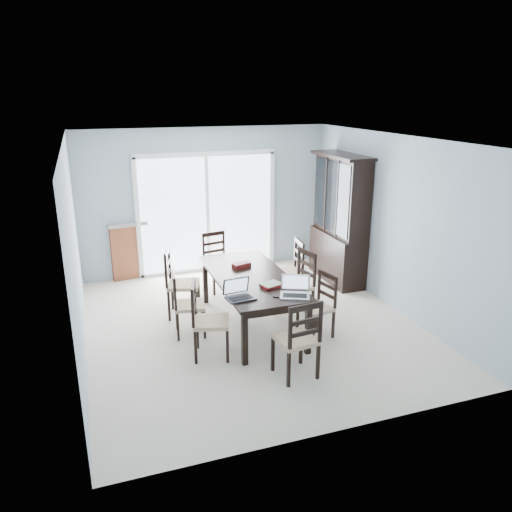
% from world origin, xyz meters
% --- Properties ---
extents(floor, '(5.00, 5.00, 0.00)m').
position_xyz_m(floor, '(0.00, 0.00, 0.00)').
color(floor, beige).
rests_on(floor, ground).
extents(ceiling, '(5.00, 5.00, 0.00)m').
position_xyz_m(ceiling, '(0.00, 0.00, 2.60)').
color(ceiling, white).
rests_on(ceiling, back_wall).
extents(back_wall, '(4.50, 0.02, 2.60)m').
position_xyz_m(back_wall, '(0.00, 2.50, 1.30)').
color(back_wall, '#90A2AC').
rests_on(back_wall, floor).
extents(wall_left, '(0.02, 5.00, 2.60)m').
position_xyz_m(wall_left, '(-2.25, 0.00, 1.30)').
color(wall_left, '#90A2AC').
rests_on(wall_left, floor).
extents(wall_right, '(0.02, 5.00, 2.60)m').
position_xyz_m(wall_right, '(2.25, 0.00, 1.30)').
color(wall_right, '#90A2AC').
rests_on(wall_right, floor).
extents(balcony, '(4.50, 2.00, 0.10)m').
position_xyz_m(balcony, '(0.00, 3.50, -0.05)').
color(balcony, gray).
rests_on(balcony, ground).
extents(railing, '(4.50, 0.06, 1.10)m').
position_xyz_m(railing, '(0.00, 4.50, 0.55)').
color(railing, '#99999E').
rests_on(railing, balcony).
extents(dining_table, '(1.00, 2.20, 0.75)m').
position_xyz_m(dining_table, '(0.00, 0.00, 0.67)').
color(dining_table, black).
rests_on(dining_table, floor).
extents(china_hutch, '(0.50, 1.38, 2.20)m').
position_xyz_m(china_hutch, '(2.02, 1.25, 1.07)').
color(china_hutch, black).
rests_on(china_hutch, floor).
extents(sliding_door, '(2.52, 0.05, 2.18)m').
position_xyz_m(sliding_door, '(0.00, 2.48, 1.09)').
color(sliding_door, silver).
rests_on(sliding_door, floor).
extents(chair_left_near, '(0.54, 0.53, 1.14)m').
position_xyz_m(chair_left_near, '(-0.83, -0.63, 0.60)').
color(chair_left_near, black).
rests_on(chair_left_near, floor).
extents(chair_left_mid, '(0.45, 0.44, 1.04)m').
position_xyz_m(chair_left_mid, '(-0.96, 0.03, 0.55)').
color(chair_left_mid, black).
rests_on(chair_left_mid, floor).
extents(chair_left_far, '(0.57, 0.56, 1.18)m').
position_xyz_m(chair_left_far, '(-0.92, 0.69, 0.63)').
color(chair_left_far, black).
rests_on(chair_left_far, floor).
extents(chair_right_near, '(0.47, 0.46, 1.01)m').
position_xyz_m(chair_right_near, '(0.80, -0.58, 0.53)').
color(chair_right_near, black).
rests_on(chair_right_near, floor).
extents(chair_right_mid, '(0.52, 0.51, 1.13)m').
position_xyz_m(chair_right_mid, '(0.80, 0.11, 0.60)').
color(chair_right_mid, black).
rests_on(chair_right_mid, floor).
extents(chair_right_far, '(0.49, 0.48, 1.15)m').
position_xyz_m(chair_right_far, '(0.90, 0.65, 0.61)').
color(chair_right_far, black).
rests_on(chair_right_far, floor).
extents(chair_end_near, '(0.47, 0.48, 1.14)m').
position_xyz_m(chair_end_near, '(0.08, -1.51, 0.60)').
color(chair_end_near, black).
rests_on(chair_end_near, floor).
extents(chair_end_far, '(0.49, 0.50, 1.10)m').
position_xyz_m(chair_end_far, '(-0.09, 1.56, 0.58)').
color(chair_end_far, black).
rests_on(chair_end_far, floor).
extents(laptop_dark, '(0.37, 0.28, 0.24)m').
position_xyz_m(laptop_dark, '(-0.38, -0.73, 0.81)').
color(laptop_dark, black).
rests_on(laptop_dark, dining_table).
extents(laptop_silver, '(0.44, 0.38, 0.25)m').
position_xyz_m(laptop_silver, '(0.28, -0.87, 0.81)').
color(laptop_silver, silver).
rests_on(laptop_silver, dining_table).
extents(book_stack, '(0.31, 0.27, 0.04)m').
position_xyz_m(book_stack, '(0.11, -0.46, 0.77)').
color(book_stack, maroon).
rests_on(book_stack, dining_table).
extents(cell_phone, '(0.11, 0.09, 0.01)m').
position_xyz_m(cell_phone, '(0.06, -0.82, 0.76)').
color(cell_phone, black).
rests_on(cell_phone, dining_table).
extents(game_box, '(0.29, 0.20, 0.07)m').
position_xyz_m(game_box, '(-0.02, 0.39, 0.78)').
color(game_box, '#531210').
rests_on(game_box, dining_table).
extents(hot_tub, '(2.23, 2.05, 1.02)m').
position_xyz_m(hot_tub, '(-0.91, 3.39, 0.51)').
color(hot_tub, maroon).
rests_on(hot_tub, balcony).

